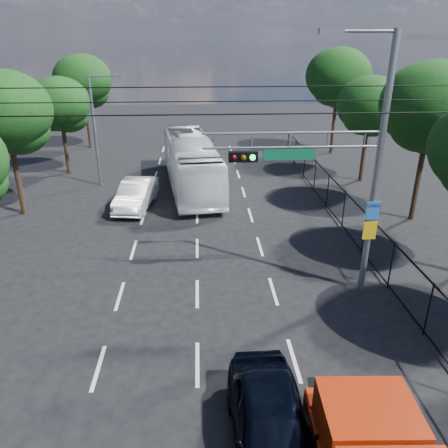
{
  "coord_description": "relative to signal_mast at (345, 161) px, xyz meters",
  "views": [
    {
      "loc": [
        0.21,
        -6.63,
        9.23
      ],
      "look_at": [
        1.07,
        8.32,
        2.8
      ],
      "focal_mm": 35.0,
      "sensor_mm": 36.0,
      "label": 1
    }
  ],
  "objects": [
    {
      "name": "tree_right_e",
      "position": [
        6.33,
        22.03,
        0.69
      ],
      "size": [
        5.28,
        5.28,
        8.58
      ],
      "color": "black",
      "rests_on": "ground"
    },
    {
      "name": "streetlight_left",
      "position": [
        -11.62,
        14.01,
        -1.3
      ],
      "size": [
        2.09,
        0.22,
        7.08
      ],
      "color": "slate",
      "rests_on": "ground"
    },
    {
      "name": "lane_markings",
      "position": [
        -5.28,
        6.01,
        -5.24
      ],
      "size": [
        6.12,
        38.0,
        0.01
      ],
      "color": "beige",
      "rests_on": "ground"
    },
    {
      "name": "white_bus",
      "position": [
        -5.64,
        13.29,
        -3.6
      ],
      "size": [
        4.22,
        12.05,
        3.29
      ],
      "primitive_type": "imported",
      "rotation": [
        0.0,
        0.0,
        0.13
      ],
      "color": "white",
      "rests_on": "ground"
    },
    {
      "name": "fence_right",
      "position": [
        2.32,
        4.18,
        -4.21
      ],
      "size": [
        0.06,
        34.03,
        2.0
      ],
      "color": "black",
      "rests_on": "ground"
    },
    {
      "name": "tree_left_c",
      "position": [
        -15.07,
        9.03,
        0.15
      ],
      "size": [
        4.8,
        4.8,
        7.8
      ],
      "color": "black",
      "rests_on": "ground"
    },
    {
      "name": "tree_left_d",
      "position": [
        -14.67,
        17.03,
        -0.52
      ],
      "size": [
        4.2,
        4.2,
        6.83
      ],
      "color": "black",
      "rests_on": "ground"
    },
    {
      "name": "signal_mast",
      "position": [
        0.0,
        0.0,
        0.0
      ],
      "size": [
        6.43,
        0.39,
        9.5
      ],
      "color": "slate",
      "rests_on": "ground"
    },
    {
      "name": "tree_right_c",
      "position": [
        6.53,
        7.03,
        0.49
      ],
      "size": [
        5.1,
        5.1,
        8.29
      ],
      "color": "black",
      "rests_on": "ground"
    },
    {
      "name": "navy_hatchback",
      "position": [
        -3.52,
        -7.16,
        -4.44
      ],
      "size": [
        1.99,
        4.76,
        1.61
      ],
      "primitive_type": "imported",
      "rotation": [
        0.0,
        0.0,
        0.02
      ],
      "color": "black",
      "rests_on": "ground"
    },
    {
      "name": "white_van",
      "position": [
        -8.83,
        9.71,
        -4.45
      ],
      "size": [
        2.27,
        4.98,
        1.58
      ],
      "primitive_type": "imported",
      "rotation": [
        0.0,
        0.0,
        -0.13
      ],
      "color": "silver",
      "rests_on": "ground"
    },
    {
      "name": "tree_left_e",
      "position": [
        -14.87,
        25.03,
        0.29
      ],
      "size": [
        4.92,
        4.92,
        7.99
      ],
      "color": "black",
      "rests_on": "ground"
    },
    {
      "name": "utility_wires",
      "position": [
        -5.28,
        0.84,
        1.99
      ],
      "size": [
        22.0,
        5.04,
        0.74
      ],
      "color": "black",
      "rests_on": "ground"
    },
    {
      "name": "tree_right_d",
      "position": [
        6.13,
        14.03,
        -0.39
      ],
      "size": [
        4.32,
        4.32,
        7.02
      ],
      "color": "black",
      "rests_on": "ground"
    }
  ]
}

